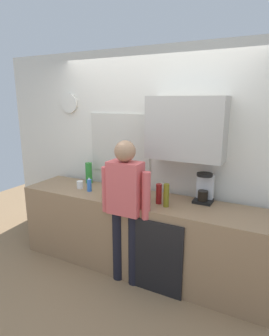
# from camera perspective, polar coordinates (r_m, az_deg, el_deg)

# --- Properties ---
(ground_plane) EXTENTS (8.00, 8.00, 0.00)m
(ground_plane) POSITION_cam_1_polar(r_m,az_deg,el_deg) (3.44, -1.72, -21.78)
(ground_plane) COLOR #8C6D4C
(kitchen_counter) EXTENTS (2.98, 0.64, 0.89)m
(kitchen_counter) POSITION_cam_1_polar(r_m,az_deg,el_deg) (3.44, 0.71, -13.10)
(kitchen_counter) COLOR #937251
(kitchen_counter) RESTS_ON ground_plane
(dishwasher_panel) EXTENTS (0.56, 0.02, 0.81)m
(dishwasher_panel) POSITION_cam_1_polar(r_m,az_deg,el_deg) (3.06, 4.52, -17.81)
(dishwasher_panel) COLOR black
(dishwasher_panel) RESTS_ON ground_plane
(back_wall_assembly) EXTENTS (4.58, 0.42, 2.60)m
(back_wall_assembly) POSITION_cam_1_polar(r_m,az_deg,el_deg) (3.47, 4.48, 3.01)
(back_wall_assembly) COLOR silver
(back_wall_assembly) RESTS_ON ground_plane
(coffee_maker) EXTENTS (0.20, 0.20, 0.33)m
(coffee_maker) POSITION_cam_1_polar(r_m,az_deg,el_deg) (3.20, 13.99, -4.12)
(coffee_maker) COLOR black
(coffee_maker) RESTS_ON kitchen_counter
(bottle_clear_soda) EXTENTS (0.09, 0.09, 0.28)m
(bottle_clear_soda) POSITION_cam_1_polar(r_m,az_deg,el_deg) (3.84, -9.24, -0.96)
(bottle_clear_soda) COLOR #2D8C33
(bottle_clear_soda) RESTS_ON kitchen_counter
(bottle_olive_oil) EXTENTS (0.06, 0.06, 0.25)m
(bottle_olive_oil) POSITION_cam_1_polar(r_m,az_deg,el_deg) (2.98, 6.46, -5.54)
(bottle_olive_oil) COLOR olive
(bottle_olive_oil) RESTS_ON kitchen_counter
(bottle_red_vinegar) EXTENTS (0.06, 0.06, 0.22)m
(bottle_red_vinegar) POSITION_cam_1_polar(r_m,az_deg,el_deg) (3.07, 4.96, -5.22)
(bottle_red_vinegar) COLOR maroon
(bottle_red_vinegar) RESTS_ON kitchen_counter
(bottle_green_wine) EXTENTS (0.07, 0.07, 0.30)m
(bottle_green_wine) POSITION_cam_1_polar(r_m,az_deg,el_deg) (3.14, 0.23, -3.97)
(bottle_green_wine) COLOR #195923
(bottle_green_wine) RESTS_ON kitchen_counter
(cup_white_mug) EXTENTS (0.08, 0.08, 0.09)m
(cup_white_mug) POSITION_cam_1_polar(r_m,az_deg,el_deg) (3.65, -11.00, -3.34)
(cup_white_mug) COLOR white
(cup_white_mug) RESTS_ON kitchen_counter
(cup_yellow_cup) EXTENTS (0.07, 0.07, 0.08)m
(cup_yellow_cup) POSITION_cam_1_polar(r_m,az_deg,el_deg) (3.30, -5.89, -5.08)
(cup_yellow_cup) COLOR yellow
(cup_yellow_cup) RESTS_ON kitchen_counter
(mixing_bowl) EXTENTS (0.22, 0.22, 0.08)m
(mixing_bowl) POSITION_cam_1_polar(r_m,az_deg,el_deg) (3.42, -3.49, -4.41)
(mixing_bowl) COLOR white
(mixing_bowl) RESTS_ON kitchen_counter
(dish_soap) EXTENTS (0.06, 0.06, 0.18)m
(dish_soap) POSITION_cam_1_polar(r_m,az_deg,el_deg) (3.51, -9.16, -3.45)
(dish_soap) COLOR blue
(dish_soap) RESTS_ON kitchen_counter
(person_at_sink) EXTENTS (0.57, 0.22, 1.60)m
(person_at_sink) POSITION_cam_1_polar(r_m,az_deg,el_deg) (2.99, -1.86, -6.84)
(person_at_sink) COLOR black
(person_at_sink) RESTS_ON ground_plane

